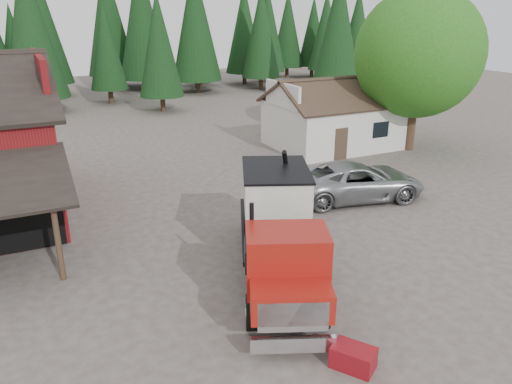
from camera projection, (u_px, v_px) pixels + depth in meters
name	position (u px, v px, depth m)	size (l,w,h in m)	color
ground	(236.00, 271.00, 17.83)	(120.00, 120.00, 0.00)	#4F443E
farmhouse	(334.00, 122.00, 33.56)	(8.60, 6.42, 4.65)	silver
deciduous_tree	(419.00, 58.00, 31.20)	(8.00, 8.00, 10.20)	#382619
conifer_backdrop	(77.00, 97.00, 53.25)	(76.00, 16.00, 16.00)	black
near_pine_b	(159.00, 44.00, 43.56)	(3.96, 3.96, 10.40)	#382619
near_pine_c	(338.00, 31.00, 46.43)	(4.84, 4.84, 12.40)	#382619
near_pine_d	(30.00, 27.00, 42.30)	(5.28, 5.28, 13.40)	#382619
feed_truck	(279.00, 227.00, 16.82)	(5.74, 9.14, 4.04)	black
silver_car	(357.00, 181.00, 24.35)	(3.00, 6.51, 1.81)	#979A9E
equip_box	(353.00, 358.00, 12.95)	(0.70, 1.10, 0.60)	maroon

